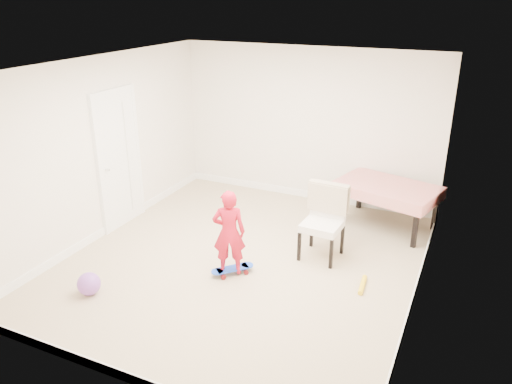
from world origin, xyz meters
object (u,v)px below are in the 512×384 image
at_px(skateboard, 232,271).
at_px(dining_table, 385,205).
at_px(child, 229,235).
at_px(dining_chair, 322,223).
at_px(balloon, 89,284).

bearing_deg(skateboard, dining_table, 9.26).
bearing_deg(skateboard, child, 176.09).
distance_m(dining_chair, child, 1.31).
height_order(dining_chair, balloon, dining_chair).
xyz_separation_m(skateboard, child, (-0.02, -0.02, 0.52)).
relative_size(skateboard, child, 0.51).
relative_size(child, balloon, 4.04).
xyz_separation_m(dining_chair, child, (-0.92, -0.93, 0.06)).
height_order(dining_table, child, child).
bearing_deg(dining_table, dining_chair, -98.81).
bearing_deg(child, skateboard, -161.41).
height_order(dining_chair, skateboard, dining_chair).
bearing_deg(balloon, child, 39.86).
relative_size(dining_table, balloon, 5.25).
height_order(dining_table, skateboard, dining_table).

